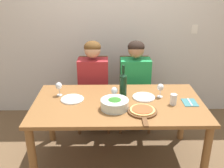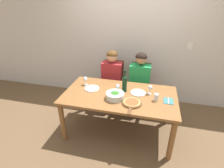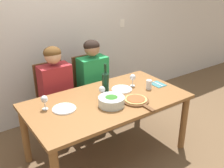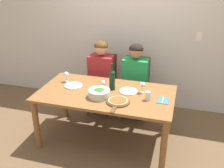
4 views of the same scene
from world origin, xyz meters
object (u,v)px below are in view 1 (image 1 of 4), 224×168
(person_man, at_px, (135,78))
(wine_glass_left, at_px, (59,86))
(dinner_plate_right, at_px, (144,97))
(wine_glass_centre, at_px, (114,91))
(broccoli_bowl, at_px, (115,104))
(water_tumbler, at_px, (173,99))
(chair_left, at_px, (94,91))
(wine_bottle, at_px, (123,85))
(person_woman, at_px, (93,79))
(fork_on_napkin, at_px, (190,102))
(wine_glass_right, at_px, (160,88))
(chair_right, at_px, (134,91))
(pizza_on_board, at_px, (142,111))
(dinner_plate_left, at_px, (72,99))

(person_man, xyz_separation_m, wine_glass_left, (-0.88, -0.51, 0.11))
(dinner_plate_right, distance_m, wine_glass_centre, 0.34)
(person_man, distance_m, wine_glass_centre, 0.71)
(broccoli_bowl, relative_size, wine_glass_left, 1.82)
(wine_glass_left, bearing_deg, water_tumbler, -11.15)
(chair_left, distance_m, wine_bottle, 0.86)
(person_woman, height_order, fork_on_napkin, person_woman)
(wine_glass_right, bearing_deg, chair_right, 107.14)
(chair_right, height_order, pizza_on_board, chair_right)
(chair_right, distance_m, dinner_plate_right, 0.74)
(wine_glass_right, height_order, fork_on_napkin, wine_glass_right)
(person_woman, xyz_separation_m, dinner_plate_right, (0.57, -0.58, 0.01))
(person_man, height_order, broccoli_bowl, person_man)
(wine_glass_left, bearing_deg, dinner_plate_left, -36.78)
(pizza_on_board, xyz_separation_m, fork_on_napkin, (0.51, 0.20, -0.01))
(pizza_on_board, relative_size, fork_on_napkin, 2.35)
(person_woman, xyz_separation_m, wine_glass_left, (-0.34, -0.51, 0.11))
(wine_glass_centre, height_order, water_tumbler, wine_glass_centre)
(person_man, height_order, dinner_plate_right, person_man)
(person_woman, xyz_separation_m, wine_glass_centre, (0.25, -0.65, 0.11))
(dinner_plate_left, distance_m, water_tumbler, 1.04)
(broccoli_bowl, xyz_separation_m, pizza_on_board, (0.26, -0.09, -0.03))
(chair_left, xyz_separation_m, fork_on_napkin, (1.03, -0.83, 0.23))
(person_woman, distance_m, water_tumbler, 1.13)
(dinner_plate_right, height_order, wine_glass_left, wine_glass_left)
(dinner_plate_left, xyz_separation_m, wine_glass_centre, (0.44, -0.02, 0.10))
(chair_left, bearing_deg, dinner_plate_left, -104.17)
(wine_glass_left, bearing_deg, broccoli_bowl, -28.13)
(wine_bottle, distance_m, dinner_plate_left, 0.55)
(person_woman, distance_m, dinner_plate_right, 0.82)
(broccoli_bowl, xyz_separation_m, wine_glass_right, (0.49, 0.26, 0.05))
(dinner_plate_right, distance_m, water_tumbler, 0.32)
(person_woman, bearing_deg, chair_left, 90.00)
(wine_glass_left, distance_m, wine_glass_right, 1.09)
(dinner_plate_left, relative_size, fork_on_napkin, 1.34)
(wine_glass_left, relative_size, fork_on_napkin, 0.84)
(wine_glass_centre, bearing_deg, person_woman, 111.50)
(chair_right, bearing_deg, wine_glass_centre, -110.30)
(fork_on_napkin, bearing_deg, wine_bottle, 168.66)
(dinner_plate_left, height_order, fork_on_napkin, dinner_plate_left)
(wine_glass_centre, height_order, fork_on_napkin, wine_glass_centre)
(dinner_plate_right, bearing_deg, wine_glass_left, 175.33)
(person_man, relative_size, water_tumbler, 10.80)
(dinner_plate_right, relative_size, water_tumbler, 2.17)
(chair_left, bearing_deg, fork_on_napkin, -38.85)
(chair_right, xyz_separation_m, dinner_plate_right, (0.03, -0.70, 0.24))
(wine_glass_right, distance_m, water_tumbler, 0.21)
(broccoli_bowl, height_order, fork_on_napkin, broccoli_bowl)
(wine_glass_right, xyz_separation_m, wine_glass_centre, (-0.49, -0.08, 0.00))
(chair_left, relative_size, chair_right, 1.00)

